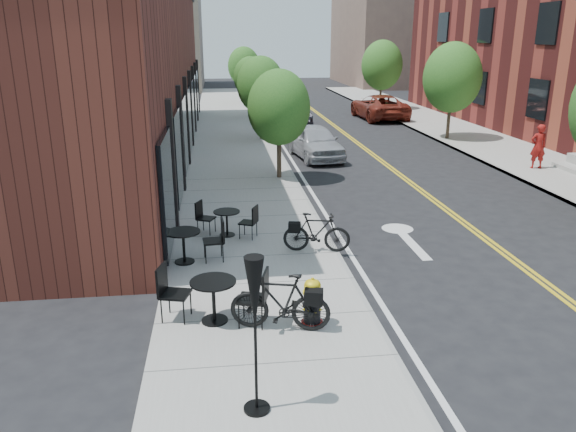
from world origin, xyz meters
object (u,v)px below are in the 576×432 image
bistro_set_b (184,242)px  parked_car_far (379,107)px  pedestrian (538,146)px  bicycle_left (280,302)px  patio_umbrella (255,303)px  bicycle_right (317,232)px  bistro_set_c (227,220)px  parked_car_a (315,142)px  fire_hydrant (312,303)px  parked_car_c (268,102)px  bistro_set_a (214,295)px  parked_car_b (291,113)px

bistro_set_b → parked_car_far: size_ratio=0.33×
parked_car_far → pedestrian: bearing=95.7°
bicycle_left → patio_umbrella: bearing=-0.5°
bistro_set_b → patio_umbrella: bearing=-82.1°
patio_umbrella → pedestrian: (11.72, 13.30, -0.77)m
bicycle_right → bistro_set_c: bearing=67.4°
parked_car_a → patio_umbrella: bearing=-110.0°
bistro_set_c → parked_car_far: 23.02m
fire_hydrant → bistro_set_b: size_ratio=0.50×
parked_car_a → pedestrian: size_ratio=2.45×
patio_umbrella → parked_car_far: patio_umbrella is taller
fire_hydrant → parked_car_c: (2.02, 30.27, 0.09)m
patio_umbrella → parked_car_c: (3.16, 32.51, -1.10)m
bistro_set_b → parked_car_a: bearing=61.6°
bistro_set_b → pedestrian: (12.96, 7.87, 0.36)m
fire_hydrant → bistro_set_a: bearing=156.6°
bistro_set_c → parked_car_far: bearing=88.7°
patio_umbrella → parked_car_b: bearing=81.5°
fire_hydrant → parked_car_a: bearing=67.8°
bicycle_right → bistro_set_a: (-2.40, -3.14, 0.04)m
bicycle_right → pedestrian: pedestrian is taller
bistro_set_c → parked_car_b: (4.11, 18.74, 0.18)m
bicycle_left → pedestrian: 15.77m
parked_car_far → pedestrian: pedestrian is taller
patio_umbrella → parked_car_a: patio_umbrella is taller
bistro_set_a → bistro_set_b: 2.92m
bicycle_right → parked_car_c: bearing=8.4°
bicycle_right → bistro_set_c: 2.49m
bistro_set_b → parked_car_a: 12.36m
patio_umbrella → bistro_set_a: bearing=102.4°
bistro_set_c → parked_car_far: (9.90, 20.78, 0.21)m
parked_car_a → parked_car_b: size_ratio=0.94×
bicycle_right → bistro_set_b: bearing=106.7°
bicycle_right → parked_car_c: 26.82m
parked_car_c → parked_car_far: parked_car_far is taller
bistro_set_a → bistro_set_c: (0.33, 4.52, -0.09)m
bistro_set_b → bistro_set_c: 1.95m
patio_umbrella → parked_car_c: size_ratio=0.51×
bicycle_left → parked_car_c: (2.60, 30.36, -0.01)m
bistro_set_a → bicycle_right: bearing=67.5°
fire_hydrant → bistro_set_a: bistro_set_a is taller
bistro_set_b → patio_umbrella: size_ratio=0.80×
bicycle_right → pedestrian: bearing=-41.4°
pedestrian → parked_car_far: bearing=-78.9°
bistro_set_b → parked_car_b: 21.05m
bistro_set_a → bistro_set_b: size_ratio=1.07×
pedestrian → patio_umbrella: bearing=51.6°
fire_hydrant → patio_umbrella: patio_umbrella is taller
fire_hydrant → parked_car_b: bearing=71.2°
bicycle_left → bistro_set_a: bicycle_left is taller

